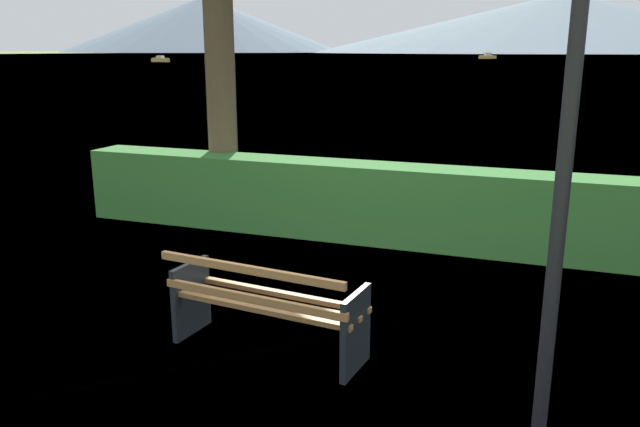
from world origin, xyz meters
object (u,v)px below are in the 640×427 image
lamp_post (573,77)px  fishing_boat_near (488,57)px  sailboat_mid (160,60)px  park_bench (265,306)px

lamp_post → fishing_boat_near: size_ratio=0.73×
sailboat_mid → fishing_boat_near: bearing=50.3°
lamp_post → sailboat_mid: (-78.43, 112.02, -1.88)m
lamp_post → fishing_boat_near: 184.53m
park_bench → lamp_post: 3.00m
park_bench → fishing_boat_near: size_ratio=0.37×
park_bench → sailboat_mid: 135.17m
lamp_post → sailboat_mid: bearing=125.0°
fishing_boat_near → sailboat_mid: (-59.33, -71.51, -0.10)m
park_bench → sailboat_mid: sailboat_mid is taller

